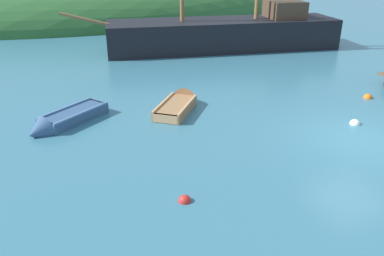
{
  "coord_description": "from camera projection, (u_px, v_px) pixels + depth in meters",
  "views": [
    {
      "loc": [
        -9.73,
        -8.96,
        5.88
      ],
      "look_at": [
        -5.11,
        2.57,
        0.23
      ],
      "focal_mm": 36.07,
      "sensor_mm": 36.0,
      "label": 1
    }
  ],
  "objects": [
    {
      "name": "sailing_ship",
      "position": [
        225.0,
        38.0,
        25.7
      ],
      "size": [
        17.84,
        6.22,
        12.1
      ],
      "rotation": [
        0.0,
        0.0,
        2.96
      ],
      "color": "black",
      "rests_on": "ground"
    },
    {
      "name": "shore_hill",
      "position": [
        87.0,
        16.0,
        39.5
      ],
      "size": [
        41.42,
        21.42,
        9.31
      ],
      "primitive_type": "ellipsoid",
      "color": "#2D602D",
      "rests_on": "ground"
    },
    {
      "name": "buoy_white",
      "position": [
        355.0,
        124.0,
        14.54
      ],
      "size": [
        0.38,
        0.38,
        0.38
      ],
      "primitive_type": "sphere",
      "color": "white",
      "rests_on": "ground"
    },
    {
      "name": "rowboat_outer_left",
      "position": [
        179.0,
        105.0,
        15.97
      ],
      "size": [
        2.71,
        3.02,
        1.05
      ],
      "rotation": [
        0.0,
        0.0,
        0.9
      ],
      "color": "#9E7047",
      "rests_on": "ground"
    },
    {
      "name": "rowboat_center",
      "position": [
        64.0,
        121.0,
        14.44
      ],
      "size": [
        3.31,
        2.75,
        0.98
      ],
      "rotation": [
        0.0,
        0.0,
        3.76
      ],
      "color": "#335175",
      "rests_on": "ground"
    },
    {
      "name": "ground_plane",
      "position": [
        357.0,
        140.0,
        13.31
      ],
      "size": [
        120.0,
        120.0,
        0.0
      ],
      "primitive_type": "plane",
      "color": "teal"
    },
    {
      "name": "buoy_orange",
      "position": [
        368.0,
        98.0,
        17.16
      ],
      "size": [
        0.39,
        0.39,
        0.39
      ],
      "primitive_type": "sphere",
      "color": "orange",
      "rests_on": "ground"
    },
    {
      "name": "buoy_red",
      "position": [
        185.0,
        201.0,
        10.03
      ],
      "size": [
        0.34,
        0.34,
        0.34
      ],
      "primitive_type": "sphere",
      "color": "red",
      "rests_on": "ground"
    }
  ]
}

